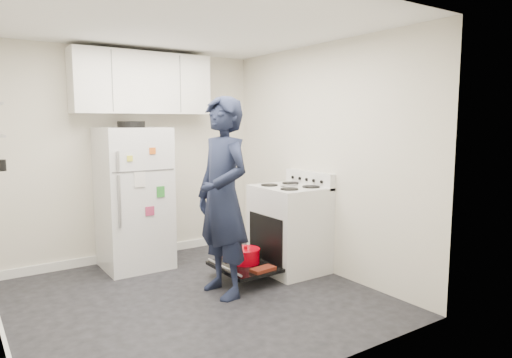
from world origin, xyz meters
TOP-DOWN VIEW (x-y plane):
  - room at (-0.03, 0.03)m, footprint 3.21×3.21m
  - electric_range at (1.26, 0.15)m, footprint 0.66×0.76m
  - open_oven_door at (0.70, 0.17)m, footprint 0.55×0.71m
  - refrigerator at (-0.11, 1.25)m, footprint 0.72×0.74m
  - upper_cabinets at (0.10, 1.43)m, footprint 1.60×0.33m
  - person at (0.30, -0.06)m, footprint 0.49×0.71m

SIDE VIEW (x-z plane):
  - open_oven_door at x=0.70m, z-range 0.08..0.31m
  - electric_range at x=1.26m, z-range -0.08..1.02m
  - refrigerator at x=-0.11m, z-range -0.03..1.64m
  - person at x=0.30m, z-range 0.00..1.90m
  - room at x=-0.03m, z-range -0.05..2.46m
  - upper_cabinets at x=0.10m, z-range 1.75..2.45m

